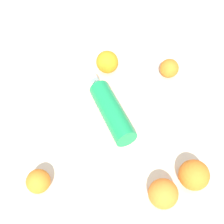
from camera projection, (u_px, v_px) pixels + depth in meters
ground_plane at (120, 121)px, 0.86m from camera, size 2.40×2.40×0.00m
water_bottle at (109, 107)px, 0.85m from camera, size 0.07×0.28×0.07m
orange_0 at (169, 68)px, 0.96m from camera, size 0.07×0.07×0.07m
orange_1 at (164, 193)px, 0.68m from camera, size 0.08×0.08×0.08m
orange_2 at (107, 62)px, 0.97m from camera, size 0.08×0.08×0.08m
orange_3 at (38, 181)px, 0.71m from camera, size 0.06×0.06×0.06m
orange_4 at (194, 175)px, 0.71m from camera, size 0.08×0.08×0.08m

